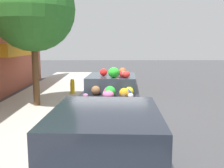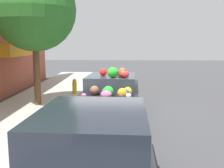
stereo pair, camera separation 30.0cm
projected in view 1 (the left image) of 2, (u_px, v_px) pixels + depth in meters
name	position (u px, v px, depth m)	size (l,w,h in m)	color
ground_plane	(109.00, 112.00, 9.43)	(60.00, 60.00, 0.00)	#424244
sidewalk_curb	(34.00, 110.00, 9.40)	(24.00, 3.20, 0.15)	#B2ADA3
street_tree	(33.00, 9.00, 9.33)	(3.04, 3.04, 5.04)	brown
fire_hydrant	(72.00, 87.00, 11.99)	(0.20, 0.20, 0.70)	gold
art_car	(112.00, 92.00, 9.25)	(4.45, 2.15, 1.69)	black
parked_car_plain	(106.00, 157.00, 3.85)	(4.32, 1.90, 1.52)	gray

